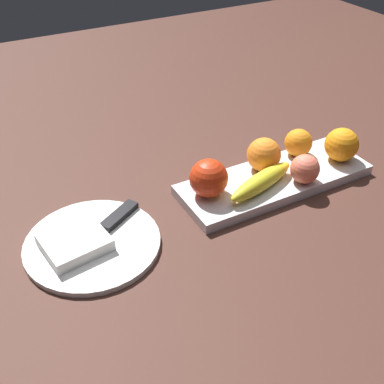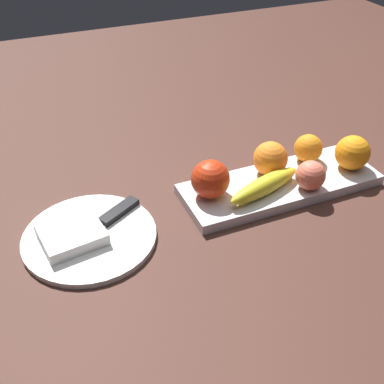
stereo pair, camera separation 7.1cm
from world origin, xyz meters
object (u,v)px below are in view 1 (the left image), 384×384
Objects in this scene: orange_center at (264,155)px; fruit_tray at (276,181)px; banana at (262,181)px; peach at (305,169)px; dinner_plate at (93,245)px; folded_napkin at (75,243)px; orange_near_banana at (298,143)px; knife at (114,220)px; apple at (209,178)px; orange_near_apple at (342,145)px.

fruit_tray is at bearing 104.61° from orange_center.
peach is (-0.09, 0.02, 0.01)m from banana.
folded_napkin is (0.03, -0.00, 0.02)m from dinner_plate.
orange_near_banana reaches higher than fruit_tray.
orange_center is 0.30× the size of dinner_plate.
peach is at bearing 138.95° from knife.
folded_napkin is (0.28, 0.01, -0.04)m from apple.
fruit_tray is 0.11m from orange_near_banana.
orange_near_apple reaches higher than orange_near_banana.
banana is at bearing 176.81° from folded_napkin.
apple is 0.25m from dinner_plate.
folded_napkin is at bearing -0.00° from dinner_plate.
orange_near_apple is 0.68× the size of folded_napkin.
dinner_plate is at bearing 2.02° from knife.
orange_near_apple is at bearing 175.38° from apple.
orange_near_apple is 0.52m from knife.
orange_near_apple is 0.13m from peach.
banana is 2.50× the size of orange_center.
peach is at bearing 58.34° from orange_near_banana.
peach is (0.12, 0.03, -0.01)m from orange_near_apple.
folded_napkin is at bearing -1.08° from orange_near_apple.
dinner_plate is (0.50, 0.05, -0.05)m from orange_near_banana.
orange_near_apple reaches higher than fruit_tray.
folded_napkin is at bearing 3.00° from apple.
banana is 0.16m from orange_near_banana.
peach is at bearing 152.12° from banana.
orange_center is at bearing -175.08° from folded_napkin.
folded_napkin reaches higher than dinner_plate.
folded_napkin is at bearing 5.22° from orange_near_banana.
apple is 1.05× the size of orange_near_apple.
orange_near_banana is (0.07, -0.06, -0.01)m from orange_near_apple.
apple is at bearing 7.66° from orange_near_banana.
apple reaches higher than peach.
knife is (0.39, -0.07, -0.04)m from peach.
apple is 1.25× the size of orange_near_banana.
orange_near_apple reaches higher than orange_center.
banana is 3.00× the size of peach.
peach reaches higher than banana.
banana is 1.68× the size of folded_napkin.
peach is (-0.04, 0.04, 0.04)m from fruit_tray.
folded_napkin is (0.43, -0.00, 0.01)m from fruit_tray.
knife reaches higher than fruit_tray.
banana is 0.38m from folded_napkin.
orange_center reaches higher than fruit_tray.
fruit_tray is at bearing -46.88° from peach.
dinner_plate is at bearing 5.30° from orange_center.
orange_near_banana is (-0.09, -0.05, 0.04)m from fruit_tray.
orange_center is 0.40m from dinner_plate.
knife is at bearing 0.46° from orange_center.
orange_near_apple is 0.44× the size of knife.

